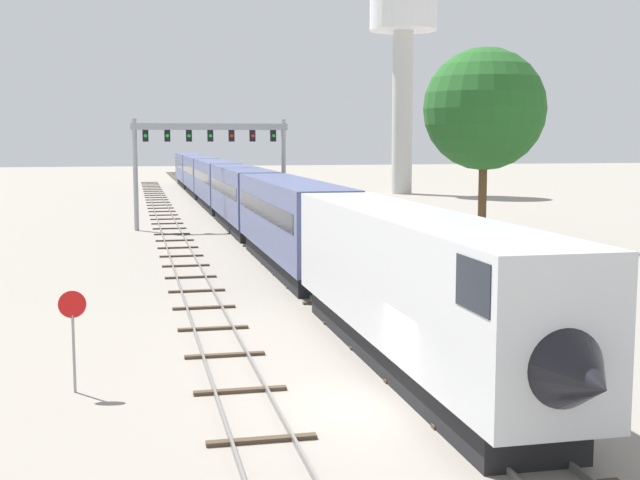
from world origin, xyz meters
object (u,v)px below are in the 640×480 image
(stop_sign, at_px, (73,327))
(trackside_tree_left, at_px, (484,109))
(passenger_train, at_px, (227,188))
(signal_gantry, at_px, (211,148))
(water_tower, at_px, (403,33))

(stop_sign, height_order, trackside_tree_left, trackside_tree_left)
(passenger_train, bearing_deg, signal_gantry, -103.59)
(passenger_train, relative_size, trackside_tree_left, 9.38)
(passenger_train, distance_m, stop_sign, 52.83)
(passenger_train, height_order, water_tower, water_tower)
(water_tower, xyz_separation_m, trackside_tree_left, (-10.82, -50.84, -11.18))
(trackside_tree_left, bearing_deg, passenger_train, 123.02)
(signal_gantry, relative_size, trackside_tree_left, 0.93)
(trackside_tree_left, bearing_deg, stop_sign, -130.13)
(passenger_train, height_order, signal_gantry, signal_gantry)
(signal_gantry, relative_size, stop_sign, 4.20)
(passenger_train, xyz_separation_m, stop_sign, (-10.00, -51.87, -0.74))
(passenger_train, distance_m, water_tower, 41.90)
(water_tower, bearing_deg, signal_gantry, -126.46)
(passenger_train, distance_m, signal_gantry, 10.27)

